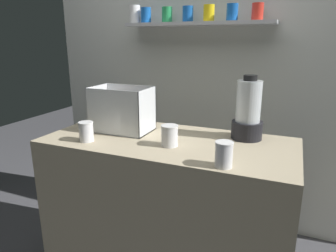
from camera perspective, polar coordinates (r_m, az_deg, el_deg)
counter at (r=1.90m, az=-0.00°, el=-15.59°), size 1.40×0.64×0.90m
back_wall_unit at (r=2.35m, az=7.28°, el=11.39°), size 2.60×0.24×2.50m
carrot_display_bin at (r=1.88m, az=-8.94°, el=1.62°), size 0.35×0.23×0.27m
blender_pitcher at (r=1.75m, az=14.82°, el=2.37°), size 0.17×0.17×0.36m
juice_cup_mango_far_left at (r=1.73m, az=-15.14°, el=-1.28°), size 0.08×0.08×0.11m
juice_cup_mango_left at (r=1.59m, az=0.30°, el=-2.10°), size 0.09×0.09×0.11m
juice_cup_mango_middle at (r=1.35m, az=10.46°, el=-5.53°), size 0.08×0.08×0.12m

